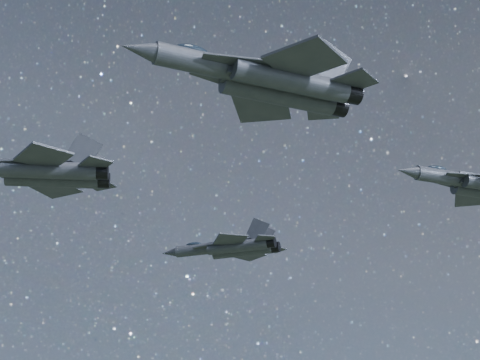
{
  "coord_description": "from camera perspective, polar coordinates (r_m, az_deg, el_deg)",
  "views": [
    {
      "loc": [
        -0.33,
        -74.85,
        125.17
      ],
      "look_at": [
        -0.93,
        -2.03,
        156.69
      ],
      "focal_mm": 60.0,
      "sensor_mm": 36.0,
      "label": 1
    }
  ],
  "objects": [
    {
      "name": "jet_right",
      "position": [
        63.17,
        1.87,
        7.14
      ],
      "size": [
        19.99,
        13.17,
        5.12
      ],
      "rotation": [
        0.0,
        0.0,
        0.4
      ],
      "color": "#2F313A"
    },
    {
      "name": "jet_lead",
      "position": [
        84.1,
        -14.34,
        0.61
      ],
      "size": [
        19.82,
        13.92,
        5.0
      ],
      "rotation": [
        0.0,
        0.0,
        0.09
      ],
      "color": "#2F313A"
    },
    {
      "name": "jet_left",
      "position": [
        95.52,
        -0.68,
        -4.83
      ],
      "size": [
        15.39,
        10.32,
        3.89
      ],
      "rotation": [
        0.0,
        0.0,
        -0.32
      ],
      "color": "#2F313A"
    }
  ]
}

